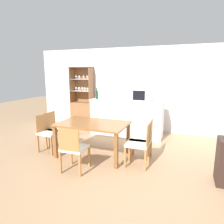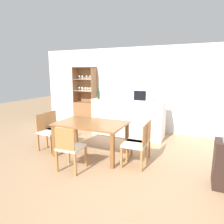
# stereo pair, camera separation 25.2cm
# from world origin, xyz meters

# --- Properties ---
(ground_plane) EXTENTS (18.00, 18.00, 0.00)m
(ground_plane) POSITION_xyz_m (0.00, 0.00, 0.00)
(ground_plane) COLOR #A37F5B
(wall_back) EXTENTS (6.80, 0.06, 2.55)m
(wall_back) POSITION_xyz_m (0.00, 2.63, 1.27)
(wall_back) COLOR silver
(wall_back) RESTS_ON ground_plane
(kitchen_counter) EXTENTS (2.05, 0.64, 1.04)m
(kitchen_counter) POSITION_xyz_m (-0.08, 1.90, 0.52)
(kitchen_counter) COLOR white
(kitchen_counter) RESTS_ON ground_plane
(display_cabinet) EXTENTS (0.73, 0.39, 1.97)m
(display_cabinet) POSITION_xyz_m (-1.78, 2.41, 0.57)
(display_cabinet) COLOR brown
(display_cabinet) RESTS_ON ground_plane
(dining_table) EXTENTS (1.48, 0.94, 0.73)m
(dining_table) POSITION_xyz_m (-0.36, 0.28, 0.63)
(dining_table) COLOR brown
(dining_table) RESTS_ON ground_plane
(dining_chair_side_left_far) EXTENTS (0.43, 0.43, 0.85)m
(dining_chair_side_left_far) POSITION_xyz_m (-1.42, 0.43, 0.44)
(dining_chair_side_left_far) COLOR beige
(dining_chair_side_left_far) RESTS_ON ground_plane
(dining_chair_side_left_near) EXTENTS (0.45, 0.45, 0.85)m
(dining_chair_side_left_near) POSITION_xyz_m (-1.42, 0.14, 0.44)
(dining_chair_side_left_near) COLOR beige
(dining_chair_side_left_near) RESTS_ON ground_plane
(dining_chair_head_near) EXTENTS (0.45, 0.45, 0.85)m
(dining_chair_head_near) POSITION_xyz_m (-0.36, -0.51, 0.44)
(dining_chair_head_near) COLOR beige
(dining_chair_head_near) RESTS_ON ground_plane
(dining_chair_side_right_far) EXTENTS (0.45, 0.45, 0.85)m
(dining_chair_side_right_far) POSITION_xyz_m (0.71, 0.43, 0.44)
(dining_chair_side_right_far) COLOR beige
(dining_chair_side_right_far) RESTS_ON ground_plane
(dining_chair_side_right_near) EXTENTS (0.43, 0.43, 0.85)m
(dining_chair_side_right_near) POSITION_xyz_m (0.71, 0.14, 0.44)
(dining_chair_side_right_near) COLOR beige
(dining_chair_side_right_near) RESTS_ON ground_plane
(microwave) EXTENTS (0.51, 0.38, 0.30)m
(microwave) POSITION_xyz_m (0.37, 1.92, 1.19)
(microwave) COLOR silver
(microwave) RESTS_ON kitchen_counter
(wine_bottle) EXTENTS (0.07, 0.07, 0.31)m
(wine_bottle) POSITION_xyz_m (-0.93, 1.74, 1.17)
(wine_bottle) COLOR #193D23
(wine_bottle) RESTS_ON kitchen_counter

